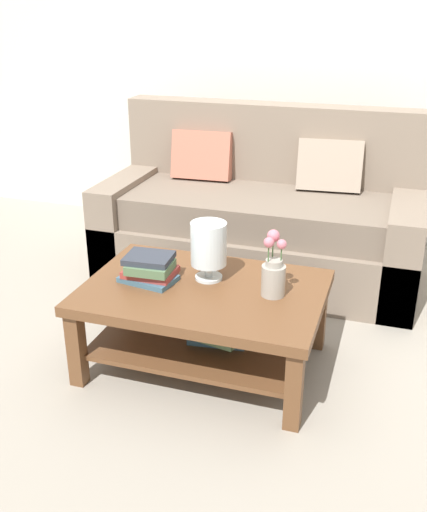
# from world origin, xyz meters

# --- Properties ---
(ground_plane) EXTENTS (10.00, 10.00, 0.00)m
(ground_plane) POSITION_xyz_m (0.00, 0.00, 0.00)
(ground_plane) COLOR gray
(back_wall) EXTENTS (6.40, 0.12, 2.70)m
(back_wall) POSITION_xyz_m (0.00, 1.65, 1.35)
(back_wall) COLOR beige
(back_wall) RESTS_ON ground
(couch) EXTENTS (2.00, 0.90, 1.06)m
(couch) POSITION_xyz_m (0.01, 0.77, 0.36)
(couch) COLOR #7A6B5B
(couch) RESTS_ON ground
(coffee_table) EXTENTS (1.13, 0.78, 0.43)m
(coffee_table) POSITION_xyz_m (0.02, -0.42, 0.31)
(coffee_table) COLOR brown
(coffee_table) RESTS_ON ground
(book_stack_main) EXTENTS (0.28, 0.22, 0.13)m
(book_stack_main) POSITION_xyz_m (-0.25, -0.43, 0.49)
(book_stack_main) COLOR #3D6075
(book_stack_main) RESTS_ON coffee_table
(glass_hurricane_vase) EXTENTS (0.17, 0.17, 0.29)m
(glass_hurricane_vase) POSITION_xyz_m (0.01, -0.32, 0.60)
(glass_hurricane_vase) COLOR silver
(glass_hurricane_vase) RESTS_ON coffee_table
(flower_pitcher) EXTENTS (0.11, 0.12, 0.31)m
(flower_pitcher) POSITION_xyz_m (0.35, -0.39, 0.54)
(flower_pitcher) COLOR #9E998E
(flower_pitcher) RESTS_ON coffee_table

